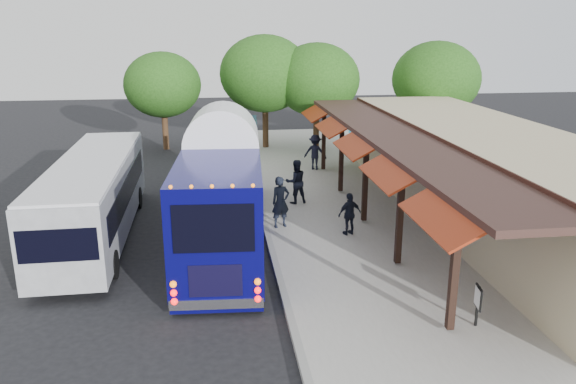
{
  "coord_description": "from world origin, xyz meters",
  "views": [
    {
      "loc": [
        -1.71,
        -15.51,
        7.27
      ],
      "look_at": [
        0.73,
        2.81,
        1.8
      ],
      "focal_mm": 35.0,
      "sensor_mm": 36.0,
      "label": 1
    }
  ],
  "objects_px": {
    "coach_bus": "(224,183)",
    "ped_b": "(296,182)",
    "ped_d": "(315,152)",
    "city_bus": "(95,195)",
    "ped_c": "(350,214)",
    "ped_a": "(281,202)",
    "sign_board": "(478,299)"
  },
  "relations": [
    {
      "from": "ped_d",
      "to": "sign_board",
      "type": "xyz_separation_m",
      "value": [
        1.13,
        -16.13,
        -0.19
      ]
    },
    {
      "from": "city_bus",
      "to": "ped_a",
      "type": "height_order",
      "value": "city_bus"
    },
    {
      "from": "ped_c",
      "to": "sign_board",
      "type": "xyz_separation_m",
      "value": [
        1.61,
        -6.63,
        -0.05
      ]
    },
    {
      "from": "coach_bus",
      "to": "sign_board",
      "type": "distance_m",
      "value": 9.49
    },
    {
      "from": "ped_c",
      "to": "ped_a",
      "type": "bearing_deg",
      "value": -43.08
    },
    {
      "from": "coach_bus",
      "to": "ped_d",
      "type": "xyz_separation_m",
      "value": [
        4.85,
        8.85,
        -0.96
      ]
    },
    {
      "from": "city_bus",
      "to": "ped_d",
      "type": "bearing_deg",
      "value": 40.17
    },
    {
      "from": "ped_c",
      "to": "sign_board",
      "type": "distance_m",
      "value": 6.82
    },
    {
      "from": "city_bus",
      "to": "ped_b",
      "type": "relative_size",
      "value": 5.74
    },
    {
      "from": "ped_a",
      "to": "ped_b",
      "type": "xyz_separation_m",
      "value": [
        0.97,
        2.81,
        -0.03
      ]
    },
    {
      "from": "ped_b",
      "to": "ped_c",
      "type": "xyz_separation_m",
      "value": [
        1.35,
        -3.92,
        -0.16
      ]
    },
    {
      "from": "coach_bus",
      "to": "ped_d",
      "type": "relative_size",
      "value": 6.55
    },
    {
      "from": "coach_bus",
      "to": "sign_board",
      "type": "xyz_separation_m",
      "value": [
        5.98,
        -7.28,
        -1.15
      ]
    },
    {
      "from": "ped_d",
      "to": "sign_board",
      "type": "relative_size",
      "value": 1.72
    },
    {
      "from": "ped_b",
      "to": "ped_c",
      "type": "height_order",
      "value": "ped_b"
    },
    {
      "from": "coach_bus",
      "to": "ped_c",
      "type": "bearing_deg",
      "value": -4.81
    },
    {
      "from": "city_bus",
      "to": "ped_a",
      "type": "xyz_separation_m",
      "value": [
        6.57,
        -0.24,
        -0.47
      ]
    },
    {
      "from": "coach_bus",
      "to": "ped_b",
      "type": "distance_m",
      "value": 4.56
    },
    {
      "from": "coach_bus",
      "to": "ped_a",
      "type": "bearing_deg",
      "value": 16.53
    },
    {
      "from": "ped_a",
      "to": "ped_c",
      "type": "xyz_separation_m",
      "value": [
        2.32,
        -1.12,
        -0.19
      ]
    },
    {
      "from": "ped_a",
      "to": "ped_d",
      "type": "distance_m",
      "value": 8.84
    },
    {
      "from": "coach_bus",
      "to": "sign_board",
      "type": "height_order",
      "value": "coach_bus"
    },
    {
      "from": "city_bus",
      "to": "ped_d",
      "type": "height_order",
      "value": "city_bus"
    },
    {
      "from": "sign_board",
      "to": "ped_c",
      "type": "bearing_deg",
      "value": 112.8
    },
    {
      "from": "city_bus",
      "to": "ped_c",
      "type": "height_order",
      "value": "city_bus"
    },
    {
      "from": "ped_a",
      "to": "sign_board",
      "type": "relative_size",
      "value": 1.8
    },
    {
      "from": "ped_b",
      "to": "sign_board",
      "type": "bearing_deg",
      "value": 93.94
    },
    {
      "from": "ped_c",
      "to": "sign_board",
      "type": "height_order",
      "value": "ped_c"
    },
    {
      "from": "sign_board",
      "to": "ped_d",
      "type": "bearing_deg",
      "value": 103.17
    },
    {
      "from": "ped_b",
      "to": "ped_c",
      "type": "bearing_deg",
      "value": 97.25
    },
    {
      "from": "city_bus",
      "to": "ped_d",
      "type": "xyz_separation_m",
      "value": [
        9.37,
        8.14,
        -0.52
      ]
    },
    {
      "from": "coach_bus",
      "to": "ped_c",
      "type": "height_order",
      "value": "coach_bus"
    }
  ]
}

